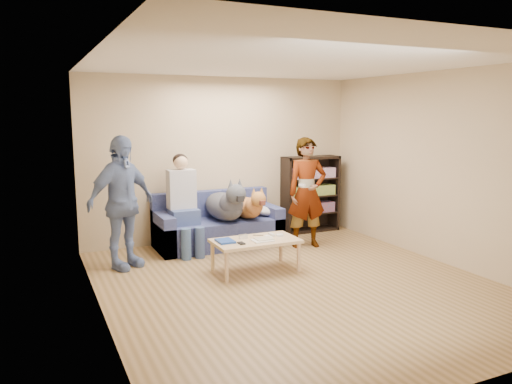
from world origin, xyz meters
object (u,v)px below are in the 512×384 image
camera_silver (243,237)px  bookshelf (310,192)px  sofa (217,227)px  dog_tan (248,206)px  dog_gray (226,205)px  notebook_blue (225,241)px  person_standing_left (121,203)px  coffee_table (256,243)px  person_seated (184,200)px  person_standing_right (307,193)px

camera_silver → bookshelf: 2.46m
sofa → dog_tan: size_ratio=1.66×
camera_silver → dog_gray: size_ratio=0.09×
notebook_blue → dog_gray: dog_gray is taller
person_standing_left → camera_silver: 1.65m
sofa → dog_gray: size_ratio=1.48×
person_standing_left → dog_tan: size_ratio=1.53×
coffee_table → notebook_blue: bearing=172.9°
dog_tan → coffee_table: bearing=-109.8°
notebook_blue → camera_silver: bearing=14.0°
person_seated → dog_tan: bearing=-4.8°
coffee_table → sofa: bearing=90.2°
person_standing_left → sofa: size_ratio=0.92×
person_standing_right → notebook_blue: (-1.62, -0.73, -0.40)m
dog_gray → bookshelf: size_ratio=0.98×
camera_silver → notebook_blue: bearing=-166.0°
person_seated → camera_silver: bearing=-69.0°
dog_tan → bookshelf: bookshelf is taller
dog_tan → bookshelf: (1.36, 0.44, 0.06)m
dog_gray → person_seated: bearing=172.8°
notebook_blue → coffee_table: notebook_blue is taller
dog_gray → coffee_table: bearing=-93.1°
notebook_blue → person_seated: person_seated is taller
bookshelf → dog_tan: bearing=-161.9°
person_standing_right → dog_gray: (-1.15, 0.43, -0.17)m
dog_tan → bookshelf: size_ratio=0.88×
coffee_table → bookshelf: bearing=42.5°
bookshelf → person_standing_left: bearing=-166.8°
camera_silver → bookshelf: bearing=38.6°
dog_gray → coffee_table: 1.24m
dog_gray → camera_silver: bearing=-99.7°
person_standing_right → person_standing_left: 2.75m
notebook_blue → bookshelf: bearing=36.0°
person_standing_right → bookshelf: bearing=64.4°
person_standing_left → dog_gray: 1.64m
dog_tan → dog_gray: bearing=179.4°
person_seated → coffee_table: (0.57, -1.29, -0.40)m
person_seated → bookshelf: person_seated is taller
camera_silver → dog_gray: bearing=80.3°
person_seated → notebook_blue: bearing=-82.2°
person_standing_right → camera_silver: size_ratio=15.22×
bookshelf → sofa: bearing=-172.6°
dog_tan → coffee_table: size_ratio=1.04×
dog_gray → bookshelf: 1.78m
person_standing_left → dog_tan: person_standing_left is taller
sofa → dog_gray: dog_gray is taller
notebook_blue → sofa: 1.43m
person_seated → dog_tan: 1.02m
dog_gray → dog_tan: 0.37m
sofa → dog_tan: dog_tan is taller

